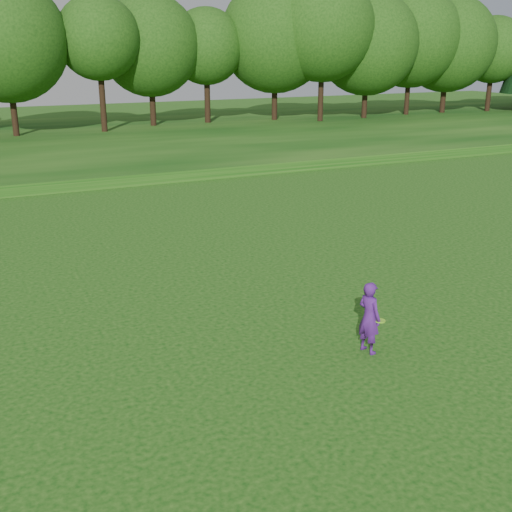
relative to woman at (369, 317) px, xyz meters
name	(u,v)px	position (x,y,z in m)	size (l,w,h in m)	color
ground	(323,328)	(-0.28, 1.56, -0.86)	(140.00, 140.00, 0.00)	#0C3F0C
berm	(77,143)	(-0.28, 35.56, -0.56)	(130.00, 30.00, 0.60)	#0C3F0C
walking_path	(126,183)	(-0.28, 21.56, -0.84)	(130.00, 1.60, 0.04)	gray
treeline	(57,28)	(-0.28, 39.56, 7.24)	(104.00, 7.00, 15.00)	#163E0E
woman	(369,317)	(0.00, 0.00, 0.00)	(0.56, 0.70, 1.72)	#511B7C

